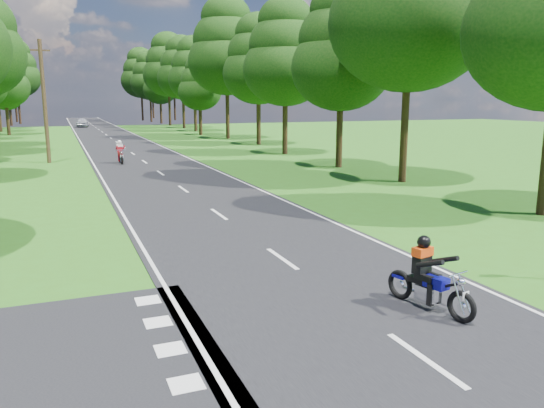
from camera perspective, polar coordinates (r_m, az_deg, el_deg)
name	(u,v)px	position (r m, az deg, el deg)	size (l,w,h in m)	color
ground	(316,283)	(12.47, 4.71, -8.47)	(160.00, 160.00, 0.00)	#2B6216
main_road	(111,138)	(60.86, -16.94, 6.78)	(7.00, 140.00, 0.02)	black
road_markings	(111,139)	(58.99, -16.90, 6.67)	(7.40, 140.00, 0.01)	silver
treeline	(111,66)	(70.98, -16.91, 14.02)	(40.00, 115.35, 14.78)	black
telegraph_pole	(44,101)	(38.49, -23.29, 10.13)	(1.20, 0.26, 8.00)	#382616
rider_near_blue	(430,274)	(11.10, 16.67, -7.22)	(0.60, 1.81, 1.51)	#0E0D8F
rider_far_red	(120,152)	(36.55, -16.01, 5.42)	(0.61, 1.82, 1.52)	maroon
distant_car	(82,122)	(86.80, -19.73, 8.27)	(1.66, 4.13, 1.41)	silver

